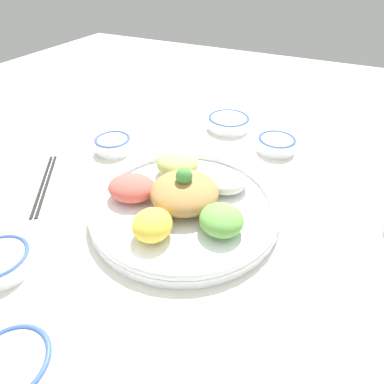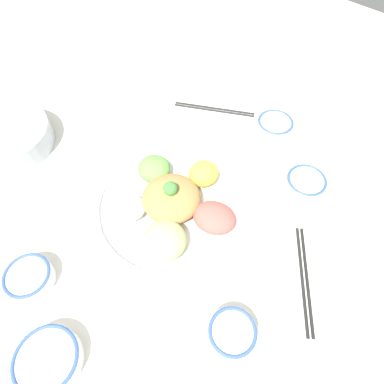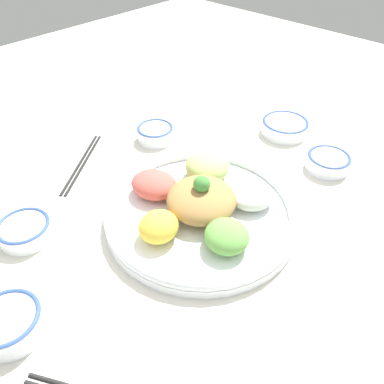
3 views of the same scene
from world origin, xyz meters
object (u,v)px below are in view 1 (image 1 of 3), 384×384
(sauce_bowl_red, at_px, (0,261))
(chopsticks_pair_near, at_px, (44,183))
(rice_bowl_blue, at_px, (13,369))
(sauce_bowl_dark, at_px, (276,144))
(rice_bowl_plain, at_px, (229,122))
(salad_platter, at_px, (182,199))
(serving_spoon_main, at_px, (338,166))
(sauce_bowl_far, at_px, (113,144))

(sauce_bowl_red, xyz_separation_m, chopsticks_pair_near, (0.12, -0.20, -0.02))
(rice_bowl_blue, height_order, chopsticks_pair_near, rice_bowl_blue)
(rice_bowl_blue, distance_m, sauce_bowl_dark, 0.70)
(sauce_bowl_dark, bearing_deg, rice_bowl_plain, -22.27)
(salad_platter, distance_m, serving_spoon_main, 0.40)
(salad_platter, bearing_deg, sauce_bowl_far, -25.79)
(chopsticks_pair_near, bearing_deg, salad_platter, -115.15)
(rice_bowl_plain, bearing_deg, sauce_bowl_dark, 157.73)
(salad_platter, bearing_deg, rice_bowl_plain, -82.98)
(salad_platter, bearing_deg, sauce_bowl_dark, -109.01)
(salad_platter, bearing_deg, sauce_bowl_red, 53.17)
(rice_bowl_plain, distance_m, sauce_bowl_far, 0.33)
(rice_bowl_blue, xyz_separation_m, sauce_bowl_dark, (-0.14, -0.69, -0.00))
(sauce_bowl_dark, xyz_separation_m, chopsticks_pair_near, (0.43, 0.38, -0.02))
(rice_bowl_blue, bearing_deg, sauce_bowl_red, -34.01)
(sauce_bowl_dark, relative_size, sauce_bowl_far, 1.05)
(rice_bowl_plain, xyz_separation_m, sauce_bowl_far, (0.22, 0.25, 0.00))
(salad_platter, relative_size, sauce_bowl_red, 3.88)
(chopsticks_pair_near, distance_m, serving_spoon_main, 0.69)
(salad_platter, height_order, rice_bowl_plain, salad_platter)
(sauce_bowl_red, xyz_separation_m, serving_spoon_main, (-0.46, -0.57, -0.02))
(salad_platter, bearing_deg, rice_bowl_blue, 84.55)
(sauce_bowl_dark, bearing_deg, sauce_bowl_red, 62.16)
(chopsticks_pair_near, bearing_deg, rice_bowl_plain, -67.40)
(chopsticks_pair_near, relative_size, serving_spoon_main, 1.59)
(sauce_bowl_dark, bearing_deg, sauce_bowl_far, 26.47)
(salad_platter, bearing_deg, serving_spoon_main, -131.07)
(sauce_bowl_dark, relative_size, chopsticks_pair_near, 0.48)
(rice_bowl_blue, xyz_separation_m, serving_spoon_main, (-0.30, -0.68, -0.02))
(sauce_bowl_red, distance_m, serving_spoon_main, 0.73)
(sauce_bowl_dark, height_order, serving_spoon_main, sauce_bowl_dark)
(serving_spoon_main, bearing_deg, sauce_bowl_far, 112.74)
(rice_bowl_blue, relative_size, sauce_bowl_far, 1.07)
(sauce_bowl_red, bearing_deg, chopsticks_pair_near, -59.28)
(sauce_bowl_dark, xyz_separation_m, rice_bowl_plain, (0.16, -0.06, -0.00))
(sauce_bowl_red, bearing_deg, serving_spoon_main, -129.17)
(sauce_bowl_dark, height_order, rice_bowl_plain, same)
(rice_bowl_blue, xyz_separation_m, sauce_bowl_far, (0.23, -0.50, -0.00))
(salad_platter, xyz_separation_m, rice_bowl_plain, (0.05, -0.38, -0.01))
(sauce_bowl_red, relative_size, chopsticks_pair_near, 0.48)
(rice_bowl_blue, height_order, sauce_bowl_dark, rice_bowl_blue)
(sauce_bowl_dark, height_order, sauce_bowl_far, same)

